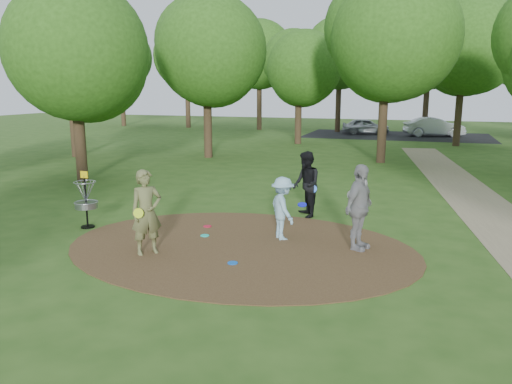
% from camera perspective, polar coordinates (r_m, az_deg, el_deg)
% --- Properties ---
extents(ground, '(100.00, 100.00, 0.00)m').
position_cam_1_polar(ground, '(11.89, -1.85, -6.33)').
color(ground, '#2D5119').
rests_on(ground, ground).
extents(dirt_clearing, '(8.40, 8.40, 0.02)m').
position_cam_1_polar(dirt_clearing, '(11.88, -1.85, -6.29)').
color(dirt_clearing, '#47301C').
rests_on(dirt_clearing, ground).
extents(parking_lot, '(14.00, 8.00, 0.01)m').
position_cam_1_polar(parking_lot, '(40.80, 15.79, 6.22)').
color(parking_lot, black).
rests_on(parking_lot, ground).
extents(player_observer_with_disc, '(0.82, 0.84, 1.94)m').
position_cam_1_polar(player_observer_with_disc, '(11.42, -12.40, -2.30)').
color(player_observer_with_disc, '#64673B').
rests_on(player_observer_with_disc, ground).
extents(player_throwing_with_disc, '(1.16, 1.16, 1.58)m').
position_cam_1_polar(player_throwing_with_disc, '(12.30, 3.07, -1.90)').
color(player_throwing_with_disc, '#8CBAD1').
rests_on(player_throwing_with_disc, ground).
extents(player_walking_with_disc, '(1.08, 1.17, 1.92)m').
position_cam_1_polar(player_walking_with_disc, '(14.49, 5.73, 0.87)').
color(player_walking_with_disc, black).
rests_on(player_walking_with_disc, ground).
extents(player_waiting_with_disc, '(0.84, 1.27, 2.01)m').
position_cam_1_polar(player_waiting_with_disc, '(11.69, 11.70, -1.76)').
color(player_waiting_with_disc, gray).
rests_on(player_waiting_with_disc, ground).
extents(disc_ground_cyan, '(0.22, 0.22, 0.02)m').
position_cam_1_polar(disc_ground_cyan, '(12.76, -5.87, -4.97)').
color(disc_ground_cyan, '#1BDBC6').
rests_on(disc_ground_cyan, dirt_clearing).
extents(disc_ground_blue, '(0.22, 0.22, 0.02)m').
position_cam_1_polar(disc_ground_blue, '(10.79, -2.69, -8.09)').
color(disc_ground_blue, blue).
rests_on(disc_ground_blue, dirt_clearing).
extents(disc_ground_red, '(0.22, 0.22, 0.02)m').
position_cam_1_polar(disc_ground_red, '(13.58, -5.57, -3.91)').
color(disc_ground_red, red).
rests_on(disc_ground_red, dirt_clearing).
extents(car_left, '(3.98, 2.28, 1.28)m').
position_cam_1_polar(car_left, '(41.48, 12.42, 7.36)').
color(car_left, '#ABADB2').
rests_on(car_left, ground).
extents(car_right, '(4.68, 2.60, 1.46)m').
position_cam_1_polar(car_right, '(40.88, 19.68, 7.01)').
color(car_right, '#AEB2B6').
rests_on(car_right, ground).
extents(disc_golf_basket, '(0.63, 0.63, 1.54)m').
position_cam_1_polar(disc_golf_basket, '(14.06, -18.89, -0.42)').
color(disc_golf_basket, black).
rests_on(disc_golf_basket, ground).
extents(tree_ring, '(37.02, 45.26, 9.10)m').
position_cam_1_polar(tree_ring, '(20.26, 15.59, 15.86)').
color(tree_ring, '#332316').
rests_on(tree_ring, ground).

